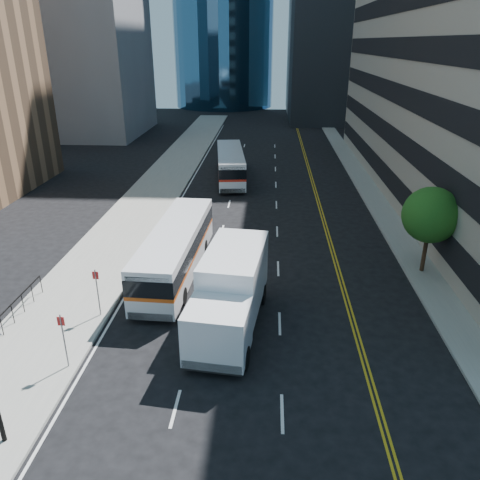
{
  "coord_description": "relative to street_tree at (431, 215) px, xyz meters",
  "views": [
    {
      "loc": [
        -0.22,
        -17.47,
        12.7
      ],
      "look_at": [
        -1.68,
        5.71,
        2.8
      ],
      "focal_mm": 35.0,
      "sensor_mm": 36.0,
      "label": 1
    }
  ],
  "objects": [
    {
      "name": "street_tree",
      "position": [
        0.0,
        0.0,
        0.0
      ],
      "size": [
        3.2,
        3.2,
        5.1
      ],
      "color": "#332114",
      "rests_on": "sidewalk_east"
    },
    {
      "name": "ground",
      "position": [
        -9.0,
        -8.0,
        -3.64
      ],
      "size": [
        160.0,
        160.0,
        0.0
      ],
      "primitive_type": "plane",
      "color": "black",
      "rests_on": "ground"
    },
    {
      "name": "box_truck",
      "position": [
        -10.87,
        -6.43,
        -1.73
      ],
      "size": [
        3.46,
        7.84,
        3.63
      ],
      "rotation": [
        0.0,
        0.0,
        -0.12
      ],
      "color": "silver",
      "rests_on": "ground"
    },
    {
      "name": "bus_rear",
      "position": [
        -13.0,
        19.58,
        -2.07
      ],
      "size": [
        3.71,
        11.34,
        2.87
      ],
      "rotation": [
        0.0,
        0.0,
        0.12
      ],
      "color": "silver",
      "rests_on": "ground"
    },
    {
      "name": "sidewalk_east",
      "position": [
        -0.0,
        17.0,
        -3.57
      ],
      "size": [
        2.0,
        90.0,
        0.15
      ],
      "primitive_type": "cube",
      "color": "gray",
      "rests_on": "ground"
    },
    {
      "name": "midrise_west",
      "position": [
        -37.0,
        44.0,
        13.86
      ],
      "size": [
        18.0,
        18.0,
        35.0
      ],
      "primitive_type": "cube",
      "color": "gray",
      "rests_on": "ground"
    },
    {
      "name": "sidewalk_west",
      "position": [
        -19.5,
        17.0,
        -3.57
      ],
      "size": [
        5.0,
        90.0,
        0.15
      ],
      "primitive_type": "cube",
      "color": "gray",
      "rests_on": "ground"
    },
    {
      "name": "bus_front",
      "position": [
        -14.48,
        -1.06,
        -2.07
      ],
      "size": [
        2.93,
        11.29,
        2.89
      ],
      "rotation": [
        0.0,
        0.0,
        -0.04
      ],
      "color": "silver",
      "rests_on": "ground"
    }
  ]
}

